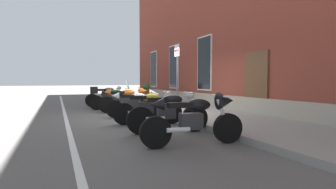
{
  "coord_description": "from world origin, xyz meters",
  "views": [
    {
      "loc": [
        8.69,
        -3.46,
        1.28
      ],
      "look_at": [
        1.09,
        -0.19,
        0.84
      ],
      "focal_mm": 27.63,
      "sensor_mm": 36.0,
      "label": 1
    }
  ],
  "objects_px": {
    "motorcycle_green_touring": "(111,97)",
    "barrel_planter": "(146,93)",
    "motorcycle_yellow_naked": "(148,108)",
    "motorcycle_black_naked": "(169,113)",
    "motorcycle_grey_naked": "(107,97)",
    "motorcycle_white_sport": "(138,102)",
    "motorcycle_orange_sport": "(128,99)",
    "parking_sign": "(177,68)",
    "motorcycle_black_sport": "(197,117)"
  },
  "relations": [
    {
      "from": "motorcycle_white_sport",
      "to": "motorcycle_black_naked",
      "type": "height_order",
      "value": "motorcycle_black_naked"
    },
    {
      "from": "motorcycle_white_sport",
      "to": "motorcycle_yellow_naked",
      "type": "height_order",
      "value": "motorcycle_white_sport"
    },
    {
      "from": "barrel_planter",
      "to": "motorcycle_black_sport",
      "type": "bearing_deg",
      "value": -12.45
    },
    {
      "from": "motorcycle_grey_naked",
      "to": "motorcycle_white_sport",
      "type": "bearing_deg",
      "value": 4.14
    },
    {
      "from": "motorcycle_orange_sport",
      "to": "motorcycle_white_sport",
      "type": "bearing_deg",
      "value": 0.26
    },
    {
      "from": "motorcycle_yellow_naked",
      "to": "motorcycle_black_naked",
      "type": "height_order",
      "value": "motorcycle_black_naked"
    },
    {
      "from": "motorcycle_grey_naked",
      "to": "barrel_planter",
      "type": "bearing_deg",
      "value": 108.8
    },
    {
      "from": "motorcycle_grey_naked",
      "to": "barrel_planter",
      "type": "xyz_separation_m",
      "value": [
        -0.78,
        2.29,
        0.1
      ]
    },
    {
      "from": "motorcycle_grey_naked",
      "to": "motorcycle_black_sport",
      "type": "bearing_deg",
      "value": 1.62
    },
    {
      "from": "motorcycle_orange_sport",
      "to": "motorcycle_black_naked",
      "type": "bearing_deg",
      "value": -1.04
    },
    {
      "from": "motorcycle_yellow_naked",
      "to": "motorcycle_black_naked",
      "type": "xyz_separation_m",
      "value": [
        1.4,
        0.05,
        0.01
      ]
    },
    {
      "from": "motorcycle_grey_naked",
      "to": "motorcycle_black_sport",
      "type": "relative_size",
      "value": 0.97
    },
    {
      "from": "motorcycle_orange_sport",
      "to": "motorcycle_black_sport",
      "type": "distance_m",
      "value": 5.68
    },
    {
      "from": "motorcycle_grey_naked",
      "to": "motorcycle_yellow_naked",
      "type": "height_order",
      "value": "motorcycle_grey_naked"
    },
    {
      "from": "motorcycle_green_touring",
      "to": "motorcycle_yellow_naked",
      "type": "height_order",
      "value": "motorcycle_green_touring"
    },
    {
      "from": "motorcycle_yellow_naked",
      "to": "motorcycle_black_naked",
      "type": "distance_m",
      "value": 1.4
    },
    {
      "from": "motorcycle_white_sport",
      "to": "motorcycle_yellow_naked",
      "type": "xyz_separation_m",
      "value": [
        1.53,
        -0.14,
        -0.06
      ]
    },
    {
      "from": "motorcycle_black_sport",
      "to": "barrel_planter",
      "type": "relative_size",
      "value": 2.09
    },
    {
      "from": "motorcycle_black_naked",
      "to": "parking_sign",
      "type": "xyz_separation_m",
      "value": [
        -2.95,
        1.61,
        1.27
      ]
    },
    {
      "from": "motorcycle_grey_naked",
      "to": "parking_sign",
      "type": "height_order",
      "value": "parking_sign"
    },
    {
      "from": "motorcycle_black_naked",
      "to": "barrel_planter",
      "type": "xyz_separation_m",
      "value": [
        -7.93,
        2.07,
        0.11
      ]
    },
    {
      "from": "motorcycle_black_sport",
      "to": "motorcycle_green_touring",
      "type": "bearing_deg",
      "value": -177.38
    },
    {
      "from": "parking_sign",
      "to": "motorcycle_white_sport",
      "type": "bearing_deg",
      "value": -89.06
    },
    {
      "from": "motorcycle_orange_sport",
      "to": "parking_sign",
      "type": "height_order",
      "value": "parking_sign"
    },
    {
      "from": "motorcycle_black_naked",
      "to": "motorcycle_black_sport",
      "type": "height_order",
      "value": "motorcycle_black_sport"
    },
    {
      "from": "motorcycle_green_touring",
      "to": "parking_sign",
      "type": "relative_size",
      "value": 0.84
    },
    {
      "from": "motorcycle_black_naked",
      "to": "barrel_planter",
      "type": "bearing_deg",
      "value": 165.36
    },
    {
      "from": "motorcycle_white_sport",
      "to": "barrel_planter",
      "type": "bearing_deg",
      "value": 158.38
    },
    {
      "from": "barrel_planter",
      "to": "parking_sign",
      "type": "bearing_deg",
      "value": -5.24
    },
    {
      "from": "barrel_planter",
      "to": "motorcycle_white_sport",
      "type": "bearing_deg",
      "value": -21.62
    },
    {
      "from": "motorcycle_yellow_naked",
      "to": "parking_sign",
      "type": "relative_size",
      "value": 0.79
    },
    {
      "from": "motorcycle_yellow_naked",
      "to": "motorcycle_green_touring",
      "type": "bearing_deg",
      "value": -176.66
    },
    {
      "from": "motorcycle_black_sport",
      "to": "motorcycle_white_sport",
      "type": "bearing_deg",
      "value": 179.13
    },
    {
      "from": "motorcycle_black_naked",
      "to": "parking_sign",
      "type": "bearing_deg",
      "value": 151.27
    },
    {
      "from": "motorcycle_green_touring",
      "to": "motorcycle_yellow_naked",
      "type": "relative_size",
      "value": 1.06
    },
    {
      "from": "motorcycle_white_sport",
      "to": "motorcycle_black_sport",
      "type": "xyz_separation_m",
      "value": [
        4.28,
        -0.07,
        0.03
      ]
    },
    {
      "from": "motorcycle_grey_naked",
      "to": "motorcycle_white_sport",
      "type": "distance_m",
      "value": 4.24
    },
    {
      "from": "parking_sign",
      "to": "motorcycle_green_touring",
      "type": "bearing_deg",
      "value": -145.58
    },
    {
      "from": "motorcycle_green_touring",
      "to": "parking_sign",
      "type": "xyz_separation_m",
      "value": [
        2.8,
        1.92,
        1.22
      ]
    },
    {
      "from": "motorcycle_orange_sport",
      "to": "barrel_planter",
      "type": "xyz_separation_m",
      "value": [
        -3.62,
        1.99,
        0.03
      ]
    },
    {
      "from": "motorcycle_green_touring",
      "to": "parking_sign",
      "type": "distance_m",
      "value": 3.61
    },
    {
      "from": "motorcycle_yellow_naked",
      "to": "parking_sign",
      "type": "height_order",
      "value": "parking_sign"
    },
    {
      "from": "motorcycle_orange_sport",
      "to": "motorcycle_white_sport",
      "type": "xyz_separation_m",
      "value": [
        1.4,
        0.01,
        -0.03
      ]
    },
    {
      "from": "motorcycle_orange_sport",
      "to": "parking_sign",
      "type": "xyz_separation_m",
      "value": [
        1.37,
        1.54,
        1.19
      ]
    },
    {
      "from": "motorcycle_green_touring",
      "to": "motorcycle_white_sport",
      "type": "distance_m",
      "value": 2.86
    },
    {
      "from": "motorcycle_grey_naked",
      "to": "parking_sign",
      "type": "xyz_separation_m",
      "value": [
        4.21,
        1.84,
        1.27
      ]
    },
    {
      "from": "motorcycle_green_touring",
      "to": "barrel_planter",
      "type": "bearing_deg",
      "value": 132.56
    },
    {
      "from": "parking_sign",
      "to": "barrel_planter",
      "type": "height_order",
      "value": "parking_sign"
    },
    {
      "from": "motorcycle_yellow_naked",
      "to": "barrel_planter",
      "type": "bearing_deg",
      "value": 162.0
    },
    {
      "from": "motorcycle_white_sport",
      "to": "motorcycle_green_touring",
      "type": "bearing_deg",
      "value": -172.13
    }
  ]
}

